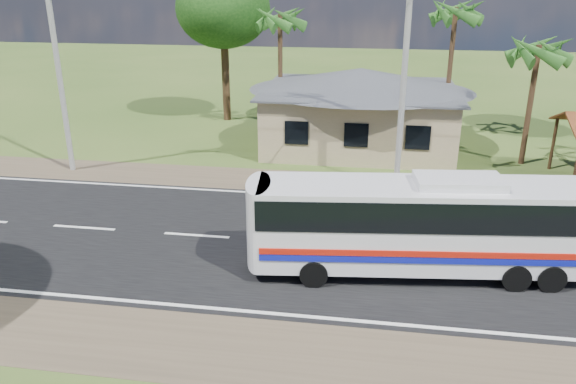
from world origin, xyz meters
name	(u,v)px	position (x,y,z in m)	size (l,w,h in m)	color
ground	(316,244)	(0.00, 0.00, 0.00)	(120.00, 120.00, 0.00)	#324C1B
road	(316,244)	(0.00, 0.00, 0.01)	(120.00, 16.00, 0.03)	black
house	(360,100)	(1.00, 13.00, 2.64)	(12.40, 10.00, 5.00)	tan
utility_poles	(397,59)	(2.67, 6.49, 5.77)	(32.80, 2.22, 11.00)	#9E9E99
palm_near	(538,51)	(9.50, 11.00, 5.71)	(2.80, 2.80, 6.70)	#47301E
palm_mid	(456,13)	(6.00, 15.50, 7.16)	(2.80, 2.80, 8.20)	#47301E
palm_far	(280,20)	(-4.00, 16.00, 6.68)	(2.80, 2.80, 7.70)	#47301E
tree_behind_house	(223,10)	(-8.00, 18.00, 7.12)	(6.00, 6.00, 9.61)	#47301E
coach_bus	(426,219)	(3.63, -1.54, 1.90)	(10.87, 3.46, 3.32)	silver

